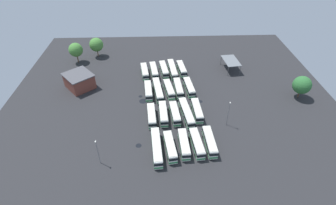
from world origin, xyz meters
The scene contains 33 objects.
ground_plane centered at (0.00, 0.00, 0.00)m, with size 120.50×120.50×0.00m, color #28282B.
bus_row0_slot0 centered at (-20.60, -10.20, 1.78)m, with size 11.01×3.01×3.35m.
bus_row0_slot1 centered at (-21.11, -6.34, 1.78)m, with size 10.81×3.65×3.35m.
bus_row0_slot2 centered at (-21.24, -2.55, 1.77)m, with size 10.52×2.99×3.35m.
bus_row0_slot3 centered at (-22.15, 1.54, 1.78)m, with size 10.77×3.85×3.35m.
bus_row0_slot4 centered at (-22.23, 5.40, 1.78)m, with size 13.79×3.49×3.35m.
bus_row1_slot0 centered at (-6.02, -8.30, 1.78)m, with size 10.83×3.11×3.35m.
bus_row1_slot1 centered at (-7.08, -4.63, 1.78)m, with size 13.86×4.48×3.35m.
bus_row1_slot2 centered at (-7.28, -0.71, 1.77)m, with size 10.42×3.55×3.35m.
bus_row1_slot3 centered at (-7.24, 3.13, 1.78)m, with size 10.84×3.00×3.35m.
bus_row1_slot4 centered at (-8.16, 7.03, 1.77)m, with size 10.54×3.28×3.35m.
bus_row2_slot0 centered at (8.04, -7.05, 1.78)m, with size 10.98×3.77×3.35m.
bus_row2_slot1 centered at (7.63, -2.91, 1.78)m, with size 10.91×3.31×3.35m.
bus_row2_slot2 centered at (6.94, 0.70, 1.78)m, with size 10.76×4.20×3.35m.
bus_row2_slot3 centered at (6.55, 4.82, 1.78)m, with size 13.85×4.23×3.35m.
bus_row2_slot4 centered at (6.29, 8.42, 1.77)m, with size 10.49×3.29×3.35m.
bus_row3_slot0 centered at (22.03, -5.27, 1.77)m, with size 10.50×3.78×3.35m.
bus_row3_slot1 centered at (21.51, -1.42, 1.78)m, with size 13.83×3.85×3.35m.
bus_row3_slot2 centered at (21.67, 2.23, 1.78)m, with size 11.17×3.98×3.35m.
bus_row3_slot3 centered at (20.84, 6.41, 1.78)m, with size 11.25×3.88×3.35m.
bus_row3_slot4 centered at (20.31, 10.27, 1.77)m, with size 10.64×3.87×3.35m.
depot_building centered at (12.43, 35.25, 2.94)m, with size 13.84×13.73×5.83m.
maintenance_shelter centered at (23.95, -26.52, 4.13)m, with size 10.83×6.97×4.34m.
lamp_post_mid_lot centered at (-11.54, -17.34, 5.03)m, with size 0.56×0.28×9.22m.
lamp_post_near_entrance centered at (-25.77, 21.17, 4.69)m, with size 0.56×0.28×8.55m.
tree_northwest centered at (2.62, -47.28, 5.43)m, with size 6.57×6.57×8.73m.
tree_west_edge centered at (32.93, 40.89, 6.11)m, with size 6.12×6.12×9.18m.
tree_north_edge centered at (38.46, 32.89, 5.84)m, with size 6.28×6.28×8.99m.
puddle_centre_drain centered at (2.32, 10.30, 0.00)m, with size 2.96×2.96×0.01m, color black.
puddle_back_corner centered at (1.34, -10.55, 0.00)m, with size 1.72×1.72×0.01m, color black.
puddle_between_rows centered at (5.25, 11.44, 0.00)m, with size 1.49×1.49×0.01m, color black.
puddle_front_lane centered at (-19.68, 10.86, 0.00)m, with size 1.79×1.79×0.01m, color black.
puddle_near_shelter centered at (-23.62, -0.63, 0.00)m, with size 1.57×1.57×0.01m, color black.
Camera 1 is at (-73.81, 4.09, 57.71)m, focal length 27.84 mm.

